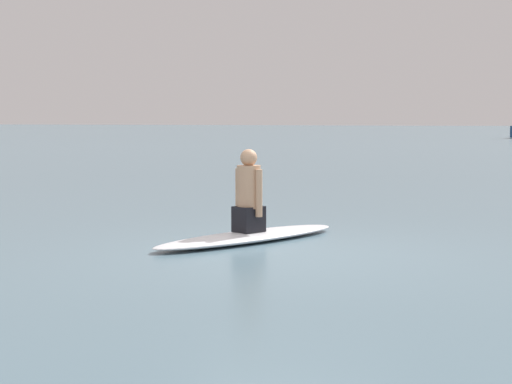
# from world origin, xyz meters

# --- Properties ---
(ground_plane) EXTENTS (400.00, 400.00, 0.00)m
(ground_plane) POSITION_xyz_m (0.00, 0.00, 0.00)
(ground_plane) COLOR slate
(surfboard) EXTENTS (1.78, 3.10, 0.12)m
(surfboard) POSITION_xyz_m (-0.75, 0.76, 0.06)
(surfboard) COLOR white
(surfboard) RESTS_ON ground
(person_paddler) EXTENTS (0.46, 0.43, 1.06)m
(person_paddler) POSITION_xyz_m (-0.75, 0.76, 0.61)
(person_paddler) COLOR black
(person_paddler) RESTS_ON surfboard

